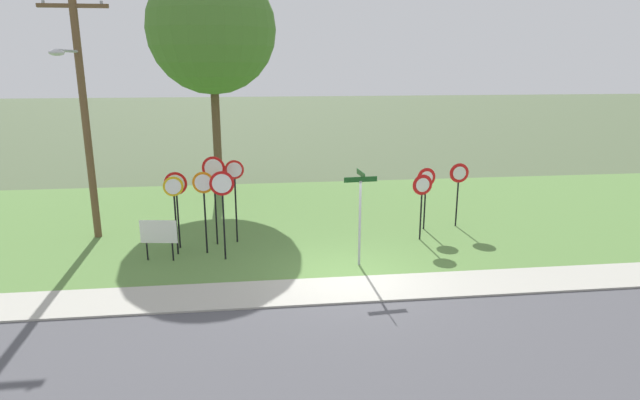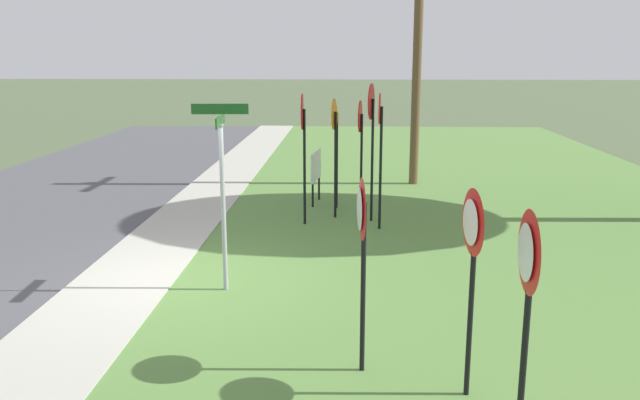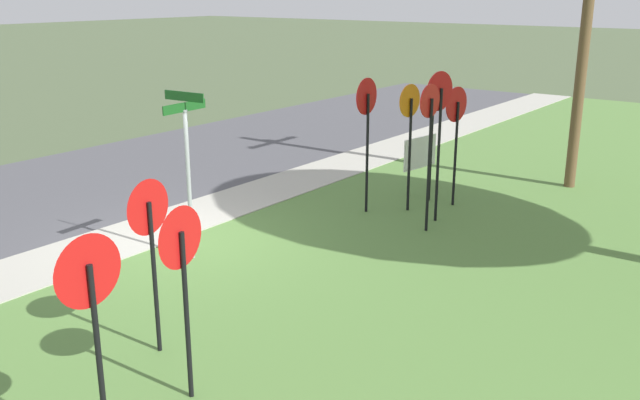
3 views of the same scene
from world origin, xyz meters
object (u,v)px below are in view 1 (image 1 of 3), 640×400
object	(u,v)px
yield_sign_near_left	(459,180)
yield_sign_near_right	(422,192)
stop_sign_near_left	(176,193)
yield_sign_far_left	(426,184)
street_name_post	(360,210)
notice_board	(159,234)
stop_sign_far_left	(235,185)
oak_tree_left	(212,30)
stop_sign_near_right	(204,195)
stop_sign_center_tall	(214,181)
stop_sign_far_center	(223,196)
stop_sign_far_right	(174,200)
utility_pole	(82,101)

from	to	relation	value
yield_sign_near_left	yield_sign_near_right	world-z (taller)	yield_sign_near_left
stop_sign_near_left	yield_sign_far_left	xyz separation A→B (m)	(8.35, 0.96, -0.16)
stop_sign_near_left	street_name_post	distance (m)	5.80
stop_sign_near_left	notice_board	bearing A→B (deg)	-105.78
stop_sign_near_left	street_name_post	size ratio (longest dim) A/B	0.88
stop_sign_far_left	yield_sign_near_left	distance (m)	7.85
stop_sign_near_left	oak_tree_left	world-z (taller)	oak_tree_left
stop_sign_near_right	yield_sign_near_right	xyz separation A→B (m)	(6.97, 0.44, -0.21)
oak_tree_left	stop_sign_center_tall	bearing A→B (deg)	-87.16
stop_sign_far_center	stop_sign_far_right	distance (m)	1.63
stop_sign_far_left	utility_pole	bearing A→B (deg)	172.52
oak_tree_left	yield_sign_near_left	bearing A→B (deg)	-34.78
stop_sign_near_right	stop_sign_far_left	bearing A→B (deg)	51.62
stop_sign_near_left	yield_sign_near_left	world-z (taller)	stop_sign_near_left
stop_sign_near_right	utility_pole	world-z (taller)	utility_pole
stop_sign_far_left	street_name_post	distance (m)	4.37
stop_sign_center_tall	stop_sign_near_left	bearing A→B (deg)	-158.85
stop_sign_far_right	yield_sign_near_left	size ratio (longest dim) A/B	1.06
stop_sign_near_right	stop_sign_far_right	bearing A→B (deg)	-174.95
stop_sign_far_center	notice_board	xyz separation A→B (m)	(-1.93, 0.17, -1.14)
stop_sign_center_tall	oak_tree_left	size ratio (longest dim) A/B	0.30
yield_sign_near_right	notice_board	bearing A→B (deg)	-179.78
stop_sign_near_left	stop_sign_far_left	world-z (taller)	stop_sign_far_left
utility_pole	stop_sign_center_tall	bearing A→B (deg)	-15.98
stop_sign_far_center	street_name_post	distance (m)	4.02
yield_sign_near_left	utility_pole	distance (m)	12.85
utility_pole	notice_board	world-z (taller)	utility_pole
stop_sign_far_left	yield_sign_near_left	size ratio (longest dim) A/B	1.19
yield_sign_near_left	yield_sign_near_right	bearing A→B (deg)	-142.72
stop_sign_center_tall	yield_sign_near_left	size ratio (longest dim) A/B	1.26
stop_sign_near_left	stop_sign_far_right	size ratio (longest dim) A/B	1.01
stop_sign_near_left	yield_sign_near_right	bearing A→B (deg)	6.20
stop_sign_far_center	yield_sign_far_left	world-z (taller)	stop_sign_far_center
yield_sign_far_left	street_name_post	xyz separation A→B (m)	(-2.95, -3.07, 0.04)
stop_sign_far_left	yield_sign_far_left	bearing A→B (deg)	10.01
stop_sign_far_right	yield_sign_near_left	bearing A→B (deg)	0.49
stop_sign_far_left	utility_pole	world-z (taller)	utility_pole
stop_sign_center_tall	stop_sign_far_left	bearing A→B (deg)	24.35
stop_sign_far_center	oak_tree_left	size ratio (longest dim) A/B	0.28
stop_sign_far_right	street_name_post	world-z (taller)	street_name_post
stop_sign_near_right	yield_sign_far_left	distance (m)	7.61
stop_sign_center_tall	yield_sign_near_left	distance (m)	8.51
stop_sign_far_right	oak_tree_left	distance (m)	9.51
stop_sign_near_left	street_name_post	xyz separation A→B (m)	(5.40, -2.11, -0.12)
stop_sign_near_right	stop_sign_far_left	size ratio (longest dim) A/B	0.94
stop_sign_far_right	yield_sign_near_left	xyz separation A→B (m)	(9.60, 1.72, -0.03)
stop_sign_far_right	utility_pole	xyz separation A→B (m)	(-2.93, 1.93, 2.82)
stop_sign_far_center	stop_sign_center_tall	xyz separation A→B (m)	(-0.33, 1.41, 0.15)
oak_tree_left	stop_sign_near_left	bearing A→B (deg)	-96.36
stop_sign_near_right	yield_sign_far_left	bearing A→B (deg)	17.52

